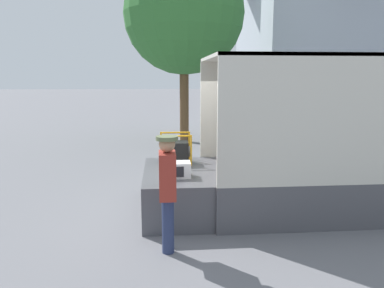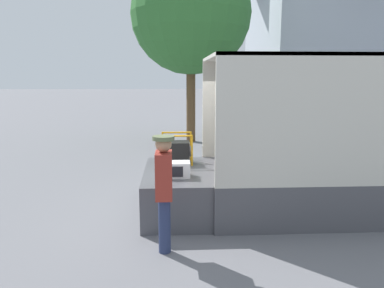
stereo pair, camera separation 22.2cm
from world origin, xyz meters
name	(u,v)px [view 1 (the left image)]	position (x,y,z in m)	size (l,w,h in m)	color
ground_plane	(207,210)	(0.00, 0.00, 0.00)	(160.00, 160.00, 0.00)	slate
box_truck	(379,162)	(3.51, 0.00, 0.90)	(6.04, 2.50, 2.97)	silver
tailgate_deck	(176,191)	(-0.61, 0.00, 0.41)	(1.22, 2.37, 0.81)	#4C4C51
microwave	(178,170)	(-0.60, -0.48, 0.95)	(0.46, 0.35, 0.27)	white
portable_generator	(177,152)	(-0.56, 0.61, 1.05)	(0.64, 0.52, 0.63)	black
worker_person	(167,182)	(-0.81, -1.77, 1.09)	(0.32, 0.44, 1.76)	navy
house_backdrop	(319,31)	(7.85, 13.50, 5.09)	(7.90, 8.28, 9.99)	#A8B2BC
street_tree	(184,14)	(0.09, 8.05, 5.00)	(4.67, 4.67, 7.35)	brown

